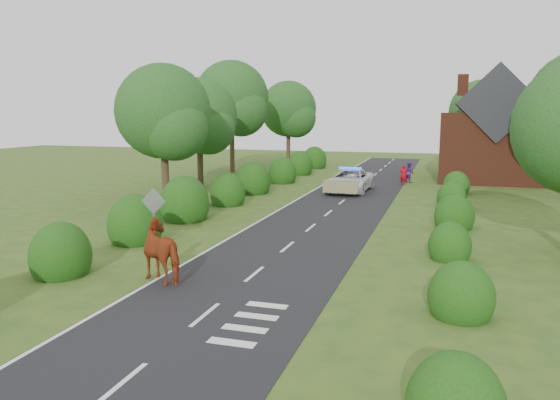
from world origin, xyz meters
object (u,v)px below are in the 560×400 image
(police_van, at_px, (350,181))
(pedestrian_red, at_px, (403,175))
(road_sign, at_px, (154,210))
(cow, at_px, (166,255))
(pedestrian_purple, at_px, (409,172))

(police_van, xyz_separation_m, pedestrian_red, (3.30, 4.83, -0.01))
(road_sign, distance_m, cow, 4.26)
(road_sign, xyz_separation_m, pedestrian_red, (7.96, 23.51, -0.88))
(road_sign, height_order, pedestrian_red, road_sign)
(road_sign, xyz_separation_m, cow, (2.41, -3.42, -0.81))
(police_van, bearing_deg, cow, -93.14)
(road_sign, height_order, cow, road_sign)
(pedestrian_purple, bearing_deg, cow, 120.92)
(road_sign, relative_size, police_van, 0.43)
(cow, bearing_deg, road_sign, -120.54)
(road_sign, distance_m, pedestrian_red, 24.84)
(road_sign, xyz_separation_m, pedestrian_purple, (8.28, 25.00, -0.83))
(pedestrian_red, bearing_deg, pedestrian_purple, -97.88)
(pedestrian_red, xyz_separation_m, pedestrian_purple, (0.32, 1.48, 0.04))
(pedestrian_purple, bearing_deg, pedestrian_red, 120.55)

